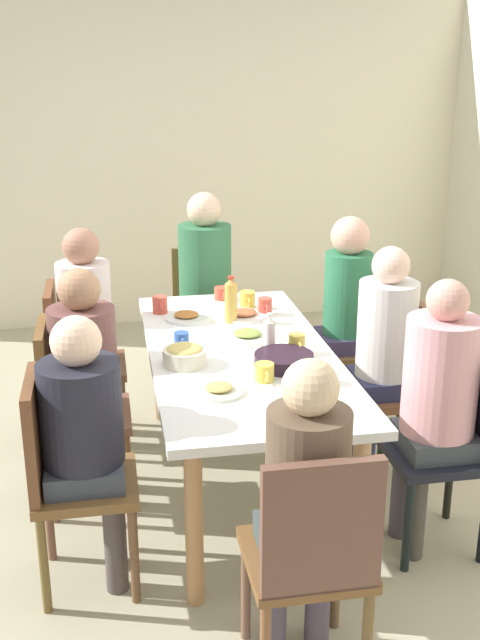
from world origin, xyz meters
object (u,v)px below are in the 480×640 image
cup_4 (222,293)px  bottle_0 (269,335)px  chair_1 (312,555)px  cup_3 (247,300)px  dining_table (240,366)px  chair_6 (399,380)px  person_1 (306,493)px  chair_7 (204,310)px  person_2 (345,303)px  cup_6 (160,305)px  person_5 (88,319)px  bowl_0 (185,355)px  plate_1 (247,335)px  person_4 (85,427)px  plate_0 (219,390)px  person_0 (87,366)px  person_3 (437,393)px  cup_1 (315,373)px  chair_0 (69,404)px  chair_5 (73,356)px  chair_3 (453,437)px  person_6 (384,344)px  chair_4 (64,470)px  cup_0 (297,344)px  bottle_1 (231,301)px  chair_2 (359,338)px  plate_2 (186,317)px  cup_2 (265,372)px  person_7 (205,275)px  plate_3 (243,315)px  serving_pan (284,360)px  cup_7 (265,306)px  cup_5 (182,340)px

cup_4 → bottle_0: 0.91m
chair_1 → cup_3: bearing=175.4°
dining_table → chair_6: 0.82m
person_1 → chair_7: (-2.54, 0.00, -0.17)m
person_2 → cup_6: 1.04m
person_5 → bottle_0: size_ratio=6.11×
bowl_0 → chair_7: bearing=169.2°
plate_1 → bowl_0: bearing=-49.2°
dining_table → person_4: size_ratio=1.65×
person_1 → chair_7: size_ratio=1.28×
person_4 → plate_0: 0.56m
person_0 → person_1: size_ratio=1.00×
person_3 → cup_1: bearing=-110.8°
dining_table → chair_0: size_ratio=2.08×
chair_0 → chair_5: 0.63m
person_2 → chair_3: size_ratio=1.36×
person_6 → cup_4: bearing=-141.1°
plate_0 → person_5: bearing=-153.9°
chair_4 → bowl_0: bearing=132.6°
cup_0 → bottle_1: size_ratio=0.46×
chair_2 → chair_3: same height
plate_2 → cup_2: size_ratio=1.97×
person_6 → bottle_1: person_6 is taller
person_2 → cup_0: 0.85m
chair_5 → person_7: bearing=126.8°
plate_3 → chair_1: bearing=-3.3°
person_2 → chair_3: person_2 is taller
plate_1 → plate_2: bearing=-143.1°
chair_6 → serving_pan: size_ratio=2.02×
chair_6 → chair_1: bearing=-31.5°
chair_4 → person_5: (-1.25, 0.09, 0.21)m
chair_4 → cup_3: (-1.27, 0.96, 0.26)m
chair_5 → plate_2: 0.66m
dining_table → cup_2: cup_2 is taller
person_3 → plate_0: bearing=-99.4°
chair_0 → chair_5: size_ratio=1.00×
person_2 → person_4: bearing=-48.9°
plate_1 → person_0: bearing=-78.7°
plate_2 → cup_7: (-0.01, 0.43, 0.03)m
bowl_0 → cup_1: 0.60m
dining_table → cup_3: 0.68m
cup_1 → plate_1: bearing=-163.6°
chair_3 → plate_0: bearing=-98.5°
chair_3 → person_7: (-1.85, -0.81, 0.26)m
bottle_0 → bottle_1: (-0.49, -0.10, 0.03)m
person_2 → cup_5: (0.53, -0.98, 0.03)m
plate_3 → chair_0: bearing=-61.9°
chair_4 → bottle_1: size_ratio=3.61×
person_5 → plate_3: person_5 is taller
chair_0 → chair_2: bearing=111.2°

